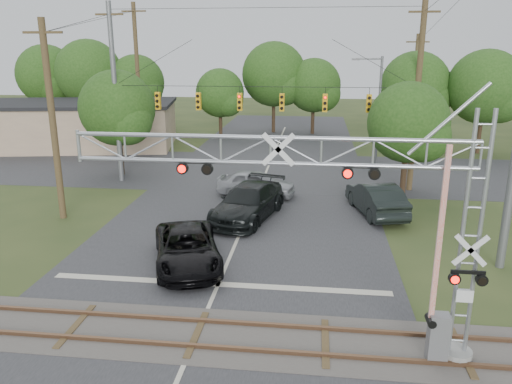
# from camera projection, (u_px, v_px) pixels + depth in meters

# --- Properties ---
(ground) EXTENTS (160.00, 160.00, 0.00)m
(ground) POSITION_uv_depth(u_px,v_px,m) (180.00, 375.00, 13.74)
(ground) COLOR #2C3C1B
(ground) RESTS_ON ground
(road_main) EXTENTS (14.00, 90.00, 0.02)m
(road_main) POSITION_uv_depth(u_px,v_px,m) (237.00, 241.00, 23.27)
(road_main) COLOR #2B2C2E
(road_main) RESTS_ON ground
(road_cross) EXTENTS (90.00, 12.00, 0.02)m
(road_cross) POSITION_uv_depth(u_px,v_px,m) (267.00, 171.00, 36.63)
(road_cross) COLOR #2B2C2E
(road_cross) RESTS_ON ground
(railroad_track) EXTENTS (90.00, 3.20, 0.17)m
(railroad_track) POSITION_uv_depth(u_px,v_px,m) (197.00, 334.00, 15.64)
(railroad_track) COLOR #48423E
(railroad_track) RESTS_ON ground
(crossing_gantry) EXTENTS (11.40, 0.92, 7.22)m
(crossing_gantry) POSITION_uv_depth(u_px,v_px,m) (347.00, 207.00, 13.54)
(crossing_gantry) COLOR gray
(crossing_gantry) RESTS_ON ground
(traffic_signal_span) EXTENTS (19.34, 0.36, 11.50)m
(traffic_signal_span) POSITION_uv_depth(u_px,v_px,m) (275.00, 98.00, 31.13)
(traffic_signal_span) COLOR slate
(traffic_signal_span) RESTS_ON ground
(pickup_black) EXTENTS (4.11, 6.00, 1.53)m
(pickup_black) POSITION_uv_depth(u_px,v_px,m) (187.00, 248.00, 20.49)
(pickup_black) COLOR black
(pickup_black) RESTS_ON ground
(car_dark) EXTENTS (3.94, 6.57, 1.78)m
(car_dark) POSITION_uv_depth(u_px,v_px,m) (248.00, 202.00, 26.15)
(car_dark) COLOR black
(car_dark) RESTS_ON ground
(sedan_silver) EXTENTS (4.92, 2.49, 1.60)m
(sedan_silver) POSITION_uv_depth(u_px,v_px,m) (256.00, 183.00, 30.14)
(sedan_silver) COLOR #929498
(sedan_silver) RESTS_ON ground
(suv_dark) EXTENTS (3.06, 5.58, 1.74)m
(suv_dark) POSITION_uv_depth(u_px,v_px,m) (376.00, 198.00, 26.93)
(suv_dark) COLOR black
(suv_dark) RESTS_ON ground
(commercial_building) EXTENTS (18.72, 11.91, 4.06)m
(commercial_building) POSITION_uv_depth(u_px,v_px,m) (76.00, 124.00, 45.12)
(commercial_building) COLOR #9E8269
(commercial_building) RESTS_ON ground
(streetlight) EXTENTS (2.17, 0.23, 8.15)m
(streetlight) POSITION_uv_depth(u_px,v_px,m) (377.00, 108.00, 35.70)
(streetlight) COLOR slate
(streetlight) RESTS_ON ground
(utility_poles) EXTENTS (25.38, 27.51, 14.00)m
(utility_poles) POSITION_uv_depth(u_px,v_px,m) (315.00, 87.00, 33.55)
(utility_poles) COLOR #473821
(utility_poles) RESTS_ON ground
(treeline) EXTENTS (58.02, 28.15, 9.64)m
(treeline) POSITION_uv_depth(u_px,v_px,m) (267.00, 82.00, 47.48)
(treeline) COLOR #342417
(treeline) RESTS_ON ground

